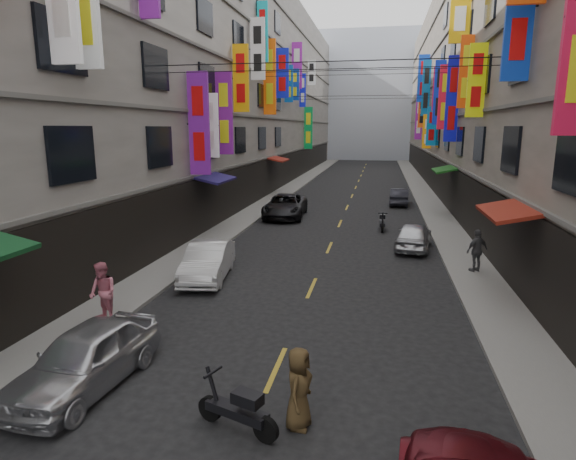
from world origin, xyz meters
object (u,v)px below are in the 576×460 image
at_px(pedestrian_lfar, 103,292).
at_px(pedestrian_crossing, 299,388).
at_px(car_right_mid, 414,236).
at_px(car_left_mid, 208,261).
at_px(pedestrian_rfar, 477,250).
at_px(car_left_far, 285,206).
at_px(scooter_crossing, 238,410).
at_px(car_left_near, 86,358).
at_px(car_right_far, 399,197).
at_px(scooter_far_right, 382,222).

bearing_deg(pedestrian_lfar, pedestrian_crossing, -2.80).
height_order(car_right_mid, pedestrian_crossing, pedestrian_crossing).
height_order(car_left_mid, pedestrian_crossing, pedestrian_crossing).
xyz_separation_m(pedestrian_rfar, pedestrian_crossing, (-5.14, -10.95, -0.15)).
bearing_deg(car_left_far, pedestrian_rfar, -50.52).
distance_m(car_right_mid, pedestrian_rfar, 4.19).
xyz_separation_m(scooter_crossing, car_left_far, (-3.41, 21.87, 0.28)).
xyz_separation_m(car_left_far, pedestrian_lfar, (-1.80, -17.81, 0.27)).
xyz_separation_m(car_left_near, car_right_far, (7.60, 27.48, -0.08)).
relative_size(scooter_crossing, pedestrian_lfar, 0.99).
distance_m(car_left_far, car_right_far, 9.79).
bearing_deg(pedestrian_crossing, car_left_mid, 37.40).
distance_m(car_left_mid, car_right_mid, 9.98).
bearing_deg(scooter_far_right, scooter_crossing, 81.37).
distance_m(scooter_far_right, car_left_near, 19.22).
relative_size(scooter_far_right, car_left_mid, 0.44).
height_order(car_left_near, car_left_far, car_left_far).
relative_size(car_left_near, pedestrian_rfar, 2.44).
bearing_deg(scooter_crossing, car_left_mid, 43.60).
bearing_deg(car_right_mid, pedestrian_lfar, 57.97).
xyz_separation_m(scooter_crossing, car_right_mid, (4.09, 14.90, 0.20)).
bearing_deg(car_left_far, scooter_crossing, -84.03).
bearing_deg(scooter_crossing, pedestrian_rfar, -8.63).
xyz_separation_m(car_left_far, pedestrian_crossing, (4.50, -21.51, 0.07)).
distance_m(scooter_crossing, pedestrian_rfar, 12.92).
height_order(scooter_far_right, car_right_mid, car_right_mid).
distance_m(car_left_near, pedestrian_rfar, 14.39).
bearing_deg(pedestrian_lfar, car_right_far, 97.09).
bearing_deg(scooter_far_right, car_left_mid, 57.01).
bearing_deg(pedestrian_lfar, car_left_mid, 101.17).
distance_m(car_left_far, pedestrian_lfar, 17.90).
distance_m(car_right_far, pedestrian_rfar, 17.24).
distance_m(scooter_crossing, pedestrian_lfar, 6.63).
xyz_separation_m(car_right_far, pedestrian_crossing, (-2.81, -28.02, 0.19)).
relative_size(car_left_mid, car_right_far, 1.11).
relative_size(scooter_crossing, car_left_far, 0.33).
height_order(car_right_far, pedestrian_rfar, pedestrian_rfar).
bearing_deg(pedestrian_rfar, car_left_far, -81.41).
bearing_deg(pedestrian_crossing, car_right_far, 1.55).
distance_m(scooter_far_right, pedestrian_crossing, 18.74).
distance_m(car_left_near, pedestrian_crossing, 4.82).
bearing_deg(car_right_far, car_left_far, 44.85).
bearing_deg(car_left_far, scooter_far_right, -27.99).
xyz_separation_m(scooter_far_right, pedestrian_crossing, (-1.57, -18.67, 0.36)).
xyz_separation_m(car_left_mid, pedestrian_rfar, (10.04, 2.51, 0.27)).
relative_size(scooter_crossing, car_left_mid, 0.42).
relative_size(scooter_far_right, car_left_far, 0.35).
bearing_deg(car_right_far, pedestrian_lfar, 72.62).
height_order(scooter_crossing, car_left_near, car_left_near).
bearing_deg(pedestrian_crossing, car_right_mid, -4.40).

